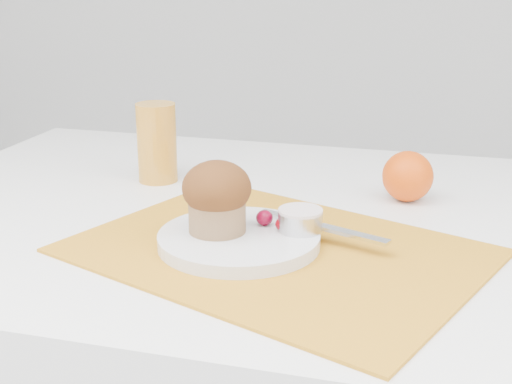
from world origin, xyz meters
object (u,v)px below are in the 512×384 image
(juice_glass, at_px, (157,143))
(plate, at_px, (239,240))
(muffin, at_px, (217,196))
(orange, at_px, (408,176))

(juice_glass, bearing_deg, plate, -48.81)
(plate, distance_m, muffin, 0.06)
(plate, bearing_deg, orange, 52.85)
(plate, bearing_deg, juice_glass, 131.19)
(muffin, bearing_deg, orange, 48.74)
(orange, height_order, muffin, muffin)
(plate, bearing_deg, muffin, 177.40)
(muffin, bearing_deg, juice_glass, 127.28)
(plate, height_order, juice_glass, juice_glass)
(orange, relative_size, juice_glass, 0.59)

